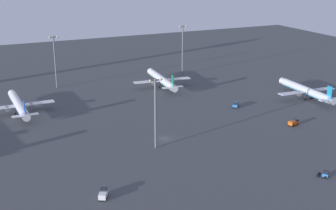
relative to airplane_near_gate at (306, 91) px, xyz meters
The scene contains 11 objects.
ground_plane 78.36m from the airplane_near_gate, 167.43° to the right, with size 416.00×416.00×0.00m, color #424449.
airplane_near_gate is the anchor object (origin of this frame).
airplane_far_stand 122.35m from the airplane_near_gate, 164.76° to the left, with size 27.87×35.85×9.21m.
airplane_mid_apron 66.61m from the airplane_near_gate, 138.75° to the left, with size 28.09×36.05×9.24m.
cargo_loader 35.26m from the airplane_near_gate, behind, with size 4.22×4.40×2.25m.
pushback_tug 78.94m from the airplane_near_gate, 126.76° to the right, with size 3.29×3.54×2.05m.
baggage_tractor 118.32m from the airplane_near_gate, 156.06° to the right, with size 3.66×4.58×2.25m.
maintenance_van 37.46m from the airplane_near_gate, 137.29° to the right, with size 4.50×2.96×2.25m.
apron_light_central 70.32m from the airplane_near_gate, 115.37° to the left, with size 4.80×0.90×25.81m.
apron_light_west 86.21m from the airplane_near_gate, 164.35° to the right, with size 4.80×0.90×23.55m.
apron_light_east 115.94m from the airplane_near_gate, 146.47° to the left, with size 4.80×0.90×24.87m.
Camera 1 is at (-62.19, -136.82, 60.57)m, focal length 49.99 mm.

